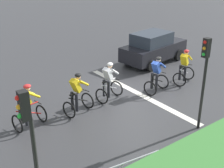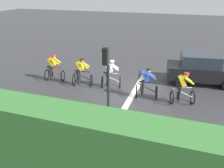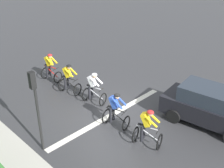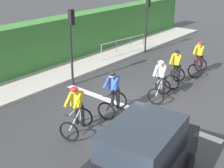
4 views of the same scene
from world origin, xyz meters
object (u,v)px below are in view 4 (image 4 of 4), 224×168
object	(u,v)px
car_black	(138,161)
traffic_light_far_junction	(147,15)
cyclist_second	(176,68)
cyclist_fourth	(113,94)
traffic_light_near_crossing	(72,36)
cyclist_lead	(199,59)
cyclist_mid	(160,81)
cyclist_trailing	(77,111)
pedestrian_railing_kerbside	(124,43)

from	to	relation	value
car_black	traffic_light_far_junction	distance (m)	11.99
cyclist_second	cyclist_fourth	size ratio (longest dim) A/B	1.00
traffic_light_near_crossing	traffic_light_far_junction	size ratio (longest dim) A/B	1.00
cyclist_fourth	traffic_light_near_crossing	distance (m)	3.58
cyclist_lead	cyclist_mid	distance (m)	3.63
cyclist_lead	traffic_light_near_crossing	size ratio (longest dim) A/B	0.50
cyclist_trailing	traffic_light_near_crossing	bearing A→B (deg)	138.11
cyclist_mid	traffic_light_far_junction	xyz separation A→B (m)	(-4.11, 5.07, 1.43)
cyclist_second	pedestrian_railing_kerbside	size ratio (longest dim) A/B	0.49
cyclist_lead	cyclist_mid	xyz separation A→B (m)	(0.08, -3.63, 0.00)
cyclist_mid	cyclist_fourth	size ratio (longest dim) A/B	1.00
cyclist_lead	traffic_light_far_junction	xyz separation A→B (m)	(-4.03, 1.45, 1.43)
traffic_light_near_crossing	pedestrian_railing_kerbside	bearing A→B (deg)	100.42
cyclist_lead	car_black	world-z (taller)	car_black
cyclist_trailing	pedestrian_railing_kerbside	xyz separation A→B (m)	(-3.97, 7.56, -0.01)
cyclist_fourth	car_black	distance (m)	4.10
cyclist_trailing	traffic_light_far_junction	size ratio (longest dim) A/B	0.50
cyclist_fourth	cyclist_trailing	distance (m)	1.78
pedestrian_railing_kerbside	car_black	bearing A→B (deg)	-50.34
traffic_light_near_crossing	pedestrian_railing_kerbside	world-z (taller)	traffic_light_near_crossing
car_black	traffic_light_far_junction	world-z (taller)	traffic_light_far_junction
cyclist_mid	cyclist_fourth	xyz separation A→B (m)	(-0.65, -2.15, 0.00)
traffic_light_far_junction	cyclist_trailing	bearing A→B (deg)	-69.22
cyclist_lead	cyclist_fourth	size ratio (longest dim) A/B	1.00
cyclist_lead	car_black	size ratio (longest dim) A/B	0.39
cyclist_mid	traffic_light_far_junction	world-z (taller)	traffic_light_far_junction
car_black	pedestrian_railing_kerbside	distance (m)	11.06
cyclist_trailing	car_black	bearing A→B (deg)	-17.19
cyclist_lead	cyclist_second	bearing A→B (deg)	-94.70
cyclist_second	car_black	xyz separation A→B (m)	(2.64, -6.57, 0.08)
cyclist_second	car_black	bearing A→B (deg)	-68.09
cyclist_lead	cyclist_trailing	size ratio (longest dim) A/B	1.00
cyclist_trailing	traffic_light_far_junction	world-z (taller)	traffic_light_far_junction
cyclist_mid	cyclist_trailing	xyz separation A→B (m)	(-0.69, -3.94, 0.00)
traffic_light_near_crossing	car_black	bearing A→B (deg)	-31.08
car_black	traffic_light_near_crossing	size ratio (longest dim) A/B	1.29
cyclist_fourth	cyclist_trailing	xyz separation A→B (m)	(-0.04, -1.78, 0.00)
cyclist_lead	cyclist_fourth	distance (m)	5.81
traffic_light_near_crossing	traffic_light_far_junction	world-z (taller)	same
car_black	cyclist_second	bearing A→B (deg)	111.91
cyclist_lead	pedestrian_railing_kerbside	bearing A→B (deg)	-179.95
cyclist_lead	cyclist_mid	world-z (taller)	same
cyclist_mid	car_black	xyz separation A→B (m)	(2.40, -4.89, 0.08)
traffic_light_far_junction	cyclist_fourth	bearing A→B (deg)	-64.39
traffic_light_near_crossing	traffic_light_far_junction	distance (m)	6.25
cyclist_mid	cyclist_fourth	world-z (taller)	same
cyclist_second	cyclist_mid	xyz separation A→B (m)	(0.24, -1.68, 0.00)
cyclist_fourth	car_black	bearing A→B (deg)	-41.95
cyclist_mid	car_black	distance (m)	5.45
cyclist_lead	cyclist_mid	bearing A→B (deg)	-88.67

